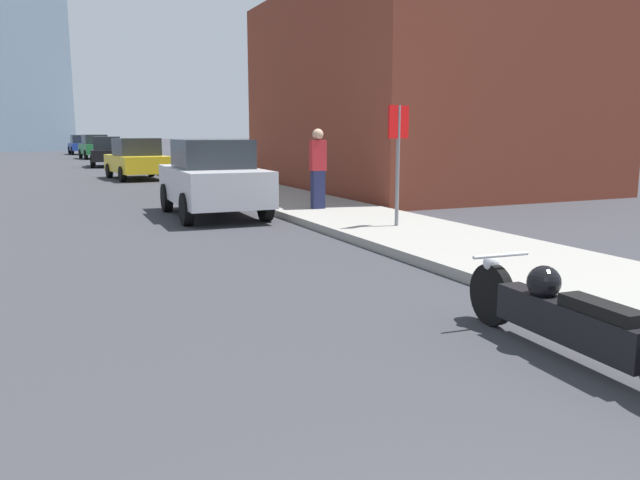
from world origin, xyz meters
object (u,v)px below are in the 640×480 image
at_px(parked_car_yellow, 137,159).
at_px(stop_sign, 398,144).
at_px(parked_car_green, 95,147).
at_px(pedestrian, 318,167).
at_px(parked_car_silver, 213,178).
at_px(parked_car_black, 107,152).
at_px(motorcycle, 566,316).
at_px(parked_car_blue, 81,145).

bearing_deg(parked_car_yellow, stop_sign, -87.10).
xyz_separation_m(parked_car_green, pedestrian, (2.01, -35.57, 0.23)).
xyz_separation_m(parked_car_silver, parked_car_black, (-0.01, 23.25, -0.04)).
xyz_separation_m(motorcycle, parked_car_silver, (-0.36, 10.17, 0.50)).
relative_size(parked_car_blue, pedestrian, 2.14).
bearing_deg(parked_car_yellow, parked_car_silver, -95.94).
relative_size(parked_car_yellow, parked_car_green, 1.02).
bearing_deg(motorcycle, parked_car_green, 93.79).
xyz_separation_m(motorcycle, parked_car_green, (-0.10, 44.97, 0.50)).
bearing_deg(parked_car_yellow, parked_car_blue, 84.83).
bearing_deg(pedestrian, motorcycle, -101.49).
bearing_deg(parked_car_green, motorcycle, -94.63).
distance_m(parked_car_black, pedestrian, 24.13).
distance_m(parked_car_yellow, parked_car_green, 22.15).
height_order(motorcycle, parked_car_black, parked_car_black).
bearing_deg(parked_car_yellow, parked_car_green, 84.18).
relative_size(motorcycle, parked_car_yellow, 0.65).
height_order(parked_car_blue, pedestrian, pedestrian).
relative_size(motorcycle, parked_car_silver, 0.67).
distance_m(parked_car_black, parked_car_blue, 21.95).
height_order(parked_car_silver, parked_car_blue, parked_car_silver).
relative_size(stop_sign, pedestrian, 1.22).
height_order(parked_car_silver, pedestrian, pedestrian).
distance_m(parked_car_green, parked_car_blue, 10.40).
distance_m(parked_car_green, stop_sign, 38.73).
height_order(parked_car_silver, stop_sign, stop_sign).
relative_size(parked_car_silver, parked_car_yellow, 0.97).
height_order(motorcycle, parked_car_silver, parked_car_silver).
xyz_separation_m(parked_car_black, stop_sign, (2.54, -27.10, 0.84)).
height_order(parked_car_black, parked_car_green, parked_car_green).
bearing_deg(parked_car_silver, motorcycle, -86.65).
bearing_deg(parked_car_silver, parked_car_blue, 91.38).
height_order(motorcycle, parked_car_yellow, parked_car_yellow).
distance_m(motorcycle, parked_car_yellow, 22.82).
relative_size(parked_car_silver, parked_car_black, 0.97).
distance_m(motorcycle, parked_car_blue, 55.37).
bearing_deg(parked_car_silver, parked_car_yellow, 90.82).
xyz_separation_m(motorcycle, parked_car_black, (-0.37, 33.42, 0.46)).
height_order(parked_car_green, pedestrian, pedestrian).
relative_size(parked_car_green, pedestrian, 2.24).
distance_m(parked_car_yellow, parked_car_blue, 32.55).
xyz_separation_m(parked_car_silver, parked_car_yellow, (0.11, 12.65, -0.05)).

